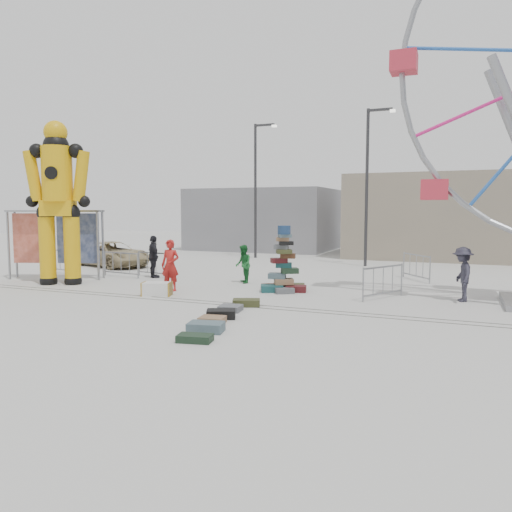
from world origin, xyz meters
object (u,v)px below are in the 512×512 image
at_px(pedestrian_red, 170,265).
at_px(pedestrian_green, 243,264).
at_px(barricade_wheel_back, 416,267).
at_px(suitcase_tower, 284,273).
at_px(parked_suv, 112,254).
at_px(barricade_dummy_a, 60,261).
at_px(barricade_wheel_front, 383,282).
at_px(banner_scaffold, 55,227).
at_px(pedestrian_grey, 462,274).
at_px(barricade_dummy_c, 156,264).
at_px(pedestrian_black, 154,257).
at_px(lamp_post_left, 257,184).
at_px(steamer_trunk, 157,289).
at_px(crash_test_dummy, 58,196).
at_px(barricade_dummy_b, 121,264).
at_px(lamp_post_right, 369,179).

xyz_separation_m(pedestrian_red, pedestrian_green, (1.67, 2.71, -0.16)).
distance_m(barricade_wheel_back, pedestrian_green, 7.19).
relative_size(suitcase_tower, parked_suv, 0.51).
relative_size(barricade_dummy_a, barricade_wheel_front, 1.00).
height_order(banner_scaffold, pedestrian_grey, banner_scaffold).
xyz_separation_m(barricade_dummy_c, pedestrian_black, (0.03, -0.20, 0.36)).
height_order(suitcase_tower, barricade_wheel_front, suitcase_tower).
xyz_separation_m(barricade_wheel_back, pedestrian_grey, (1.75, -4.45, 0.32)).
distance_m(pedestrian_red, pedestrian_grey, 9.86).
height_order(banner_scaffold, barricade_dummy_c, banner_scaffold).
distance_m(lamp_post_left, pedestrian_grey, 16.30).
height_order(pedestrian_green, pedestrian_grey, pedestrian_grey).
distance_m(barricade_dummy_a, barricade_dummy_c, 4.86).
height_order(steamer_trunk, barricade_wheel_back, barricade_wheel_back).
relative_size(lamp_post_left, pedestrian_grey, 4.59).
xyz_separation_m(lamp_post_left, parked_suv, (-5.13, -7.12, -3.85)).
height_order(lamp_post_left, barricade_dummy_c, lamp_post_left).
xyz_separation_m(steamer_trunk, pedestrian_green, (1.56, 3.75, 0.54)).
bearing_deg(pedestrian_red, pedestrian_grey, 4.23).
bearing_deg(steamer_trunk, crash_test_dummy, 153.32).
height_order(suitcase_tower, pedestrian_red, suitcase_tower).
height_order(barricade_dummy_b, pedestrian_green, pedestrian_green).
bearing_deg(barricade_dummy_b, barricade_wheel_front, 3.73).
xyz_separation_m(suitcase_tower, barricade_dummy_a, (-11.18, 0.87, -0.11)).
distance_m(barricade_wheel_front, pedestrian_black, 9.95).
distance_m(lamp_post_right, lamp_post_left, 7.28).
height_order(barricade_dummy_c, barricade_wheel_back, same).
bearing_deg(steamer_trunk, pedestrian_red, 78.13).
relative_size(barricade_wheel_front, pedestrian_green, 1.31).
bearing_deg(pedestrian_black, barricade_dummy_c, -42.94).
bearing_deg(barricade_wheel_front, crash_test_dummy, 126.83).
xyz_separation_m(lamp_post_right, barricade_dummy_a, (-12.55, -8.32, -3.93)).
xyz_separation_m(crash_test_dummy, pedestrian_red, (4.82, 0.29, -2.50)).
relative_size(banner_scaffold, parked_suv, 0.87).
distance_m(steamer_trunk, barricade_dummy_b, 5.33).
relative_size(lamp_post_left, parked_suv, 1.75).
bearing_deg(pedestrian_red, barricade_dummy_a, 156.31).
distance_m(banner_scaffold, steamer_trunk, 6.83).
height_order(lamp_post_left, barricade_wheel_back, lamp_post_left).
relative_size(steamer_trunk, pedestrian_green, 0.63).
distance_m(banner_scaffold, barricade_wheel_front, 13.56).
bearing_deg(parked_suv, barricade_dummy_c, -102.50).
bearing_deg(lamp_post_right, barricade_dummy_b, -137.72).
distance_m(banner_scaffold, barricade_dummy_a, 2.52).
xyz_separation_m(barricade_dummy_b, barricade_dummy_c, (1.42, 0.54, 0.00)).
bearing_deg(steamer_trunk, lamp_post_right, 48.66).
relative_size(barricade_wheel_front, barricade_wheel_back, 1.00).
relative_size(barricade_dummy_a, pedestrian_black, 1.10).
xyz_separation_m(suitcase_tower, barricade_dummy_c, (-6.34, 1.42, -0.11)).
bearing_deg(barricade_dummy_a, parked_suv, 96.85).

